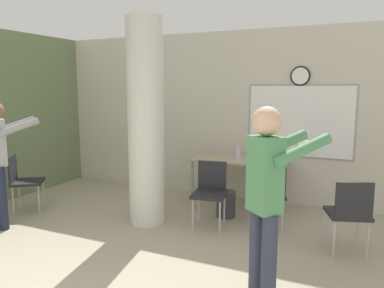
# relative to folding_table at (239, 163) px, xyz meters

# --- Properties ---
(wall_back) EXTENTS (8.00, 0.15, 2.80)m
(wall_back) POSITION_rel_folding_table_xyz_m (-0.13, 0.51, 0.70)
(wall_back) COLOR beige
(wall_back) RESTS_ON ground_plane
(support_pillar) EXTENTS (0.49, 0.49, 2.80)m
(support_pillar) POSITION_rel_folding_table_xyz_m (-0.94, -1.23, 0.70)
(support_pillar) COLOR silver
(support_pillar) RESTS_ON ground_plane
(folding_table) EXTENTS (1.48, 0.69, 0.76)m
(folding_table) POSITION_rel_folding_table_xyz_m (0.00, 0.00, 0.00)
(folding_table) COLOR tan
(folding_table) RESTS_ON ground_plane
(bottle_on_table) EXTENTS (0.08, 0.08, 0.23)m
(bottle_on_table) POSITION_rel_folding_table_xyz_m (-0.04, 0.05, 0.14)
(bottle_on_table) COLOR silver
(bottle_on_table) RESTS_ON folding_table
(waste_bin) EXTENTS (0.28, 0.28, 0.38)m
(waste_bin) POSITION_rel_folding_table_xyz_m (-0.01, -0.57, -0.51)
(waste_bin) COLOR #38383D
(waste_bin) RESTS_ON ground_plane
(chair_mid_room) EXTENTS (0.56, 0.56, 0.87)m
(chair_mid_room) POSITION_rel_folding_table_xyz_m (1.66, -1.17, -0.19)
(chair_mid_room) COLOR #232328
(chair_mid_room) RESTS_ON ground_plane
(chair_by_left_wall) EXTENTS (0.61, 0.61, 0.87)m
(chair_by_left_wall) POSITION_rel_folding_table_xyz_m (-2.91, -1.61, -0.19)
(chair_by_left_wall) COLOR #232328
(chair_by_left_wall) RESTS_ON ground_plane
(chair_table_front) EXTENTS (0.51, 0.51, 0.87)m
(chair_table_front) POSITION_rel_folding_table_xyz_m (-0.10, -0.98, -0.19)
(chair_table_front) COLOR #232328
(chair_table_front) RESTS_ON ground_plane
(chair_table_right) EXTENTS (0.59, 0.59, 0.87)m
(chair_table_right) POSITION_rel_folding_table_xyz_m (0.65, -0.80, -0.19)
(chair_table_right) COLOR #232328
(chair_table_right) RESTS_ON ground_plane
(person_watching_back) EXTENTS (0.60, 0.68, 1.70)m
(person_watching_back) POSITION_rel_folding_table_xyz_m (-2.60, -2.20, 0.30)
(person_watching_back) COLOR #1E2338
(person_watching_back) RESTS_ON ground_plane
(person_playing_side) EXTENTS (0.64, 0.69, 1.73)m
(person_playing_side) POSITION_rel_folding_table_xyz_m (1.06, -2.63, 0.32)
(person_playing_side) COLOR #2D3347
(person_playing_side) RESTS_ON ground_plane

